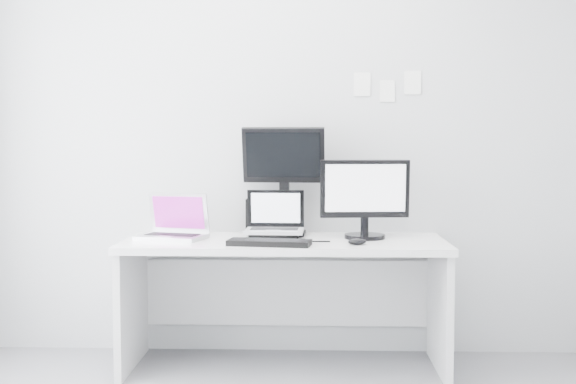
{
  "coord_description": "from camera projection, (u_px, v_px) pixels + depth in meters",
  "views": [
    {
      "loc": [
        0.16,
        -2.82,
        1.28
      ],
      "look_at": [
        0.02,
        1.23,
        1.0
      ],
      "focal_mm": 45.76,
      "sensor_mm": 36.0,
      "label": 1
    }
  ],
  "objects": [
    {
      "name": "wall_note_0",
      "position": [
        362.0,
        84.0,
        4.37
      ],
      "size": [
        0.1,
        0.0,
        0.14
      ],
      "primitive_type": "cube",
      "color": "white",
      "rests_on": "back_wall"
    },
    {
      "name": "speaker",
      "position": [
        255.0,
        216.0,
        4.39
      ],
      "size": [
        0.13,
        0.13,
        0.21
      ],
      "primitive_type": "cube",
      "rotation": [
        0.0,
        0.0,
        -0.38
      ],
      "color": "black",
      "rests_on": "desk"
    },
    {
      "name": "wall_note_1",
      "position": [
        387.0,
        91.0,
        4.37
      ],
      "size": [
        0.09,
        0.0,
        0.13
      ],
      "primitive_type": "cube",
      "color": "white",
      "rests_on": "back_wall"
    },
    {
      "name": "rear_monitor",
      "position": [
        284.0,
        180.0,
        4.3
      ],
      "size": [
        0.49,
        0.2,
        0.65
      ],
      "primitive_type": "cube",
      "rotation": [
        0.0,
        0.0,
        -0.06
      ],
      "color": "black",
      "rests_on": "desk"
    },
    {
      "name": "macbook",
      "position": [
        171.0,
        215.0,
        4.13
      ],
      "size": [
        0.42,
        0.35,
        0.27
      ],
      "primitive_type": "cube",
      "rotation": [
        0.0,
        0.0,
        -0.26
      ],
      "color": "silver",
      "rests_on": "desk"
    },
    {
      "name": "back_wall",
      "position": [
        287.0,
        130.0,
        4.41
      ],
      "size": [
        3.6,
        0.0,
        3.6
      ],
      "primitive_type": "plane",
      "rotation": [
        1.57,
        0.0,
        0.0
      ],
      "color": "silver",
      "rests_on": "ground"
    },
    {
      "name": "samsung_monitor",
      "position": [
        365.0,
        198.0,
        4.15
      ],
      "size": [
        0.53,
        0.28,
        0.46
      ],
      "primitive_type": "cube",
      "rotation": [
        0.0,
        0.0,
        0.1
      ],
      "color": "black",
      "rests_on": "desk"
    },
    {
      "name": "keyboard",
      "position": [
        269.0,
        243.0,
        3.89
      ],
      "size": [
        0.46,
        0.22,
        0.03
      ],
      "primitive_type": "cube",
      "rotation": [
        0.0,
        0.0,
        -0.15
      ],
      "color": "black",
      "rests_on": "desk"
    },
    {
      "name": "wall_note_2",
      "position": [
        413.0,
        83.0,
        4.36
      ],
      "size": [
        0.1,
        0.0,
        0.14
      ],
      "primitive_type": "cube",
      "color": "white",
      "rests_on": "back_wall"
    },
    {
      "name": "dell_laptop",
      "position": [
        274.0,
        213.0,
        4.2
      ],
      "size": [
        0.34,
        0.27,
        0.28
      ],
      "primitive_type": "cube",
      "rotation": [
        0.0,
        0.0,
        -0.03
      ],
      "color": "#B5B7BC",
      "rests_on": "desk"
    },
    {
      "name": "desk",
      "position": [
        285.0,
        304.0,
        4.13
      ],
      "size": [
        1.8,
        0.7,
        0.73
      ],
      "primitive_type": "cube",
      "color": "white",
      "rests_on": "ground"
    },
    {
      "name": "mouse",
      "position": [
        357.0,
        242.0,
        3.9
      ],
      "size": [
        0.12,
        0.1,
        0.03
      ],
      "primitive_type": "ellipsoid",
      "rotation": [
        0.0,
        0.0,
        0.39
      ],
      "color": "black",
      "rests_on": "desk"
    }
  ]
}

